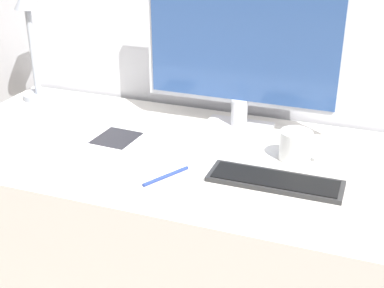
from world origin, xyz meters
name	(u,v)px	position (x,y,z in m)	size (l,w,h in m)	color
desk	(205,261)	(0.00, 0.20, 0.36)	(1.59, 0.66, 0.71)	silver
monitor	(242,49)	(0.03, 0.42, 0.96)	(0.59, 0.11, 0.46)	silver
keyboard	(275,181)	(0.21, 0.11, 0.72)	(0.33, 0.11, 0.01)	#282828
laptop	(119,145)	(-0.25, 0.16, 0.72)	(0.34, 0.25, 0.02)	silver
ereader	(117,139)	(-0.26, 0.17, 0.74)	(0.15, 0.18, 0.01)	white
desk_lamp	(30,32)	(-0.70, 0.43, 0.95)	(0.11, 0.11, 0.38)	#999EA8
notebook	(31,131)	(-0.54, 0.15, 0.72)	(0.21, 0.26, 0.02)	silver
coffee_mug	(296,146)	(0.23, 0.26, 0.75)	(0.12, 0.09, 0.08)	white
pen	(166,176)	(-0.06, 0.05, 0.72)	(0.08, 0.13, 0.01)	navy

